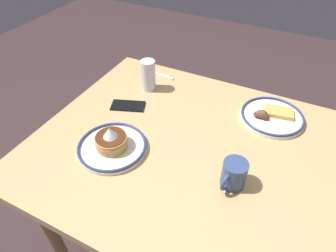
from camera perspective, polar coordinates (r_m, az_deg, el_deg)
ground_plane at (r=1.69m, az=2.04°, el=-21.08°), size 6.00×6.00×0.00m
dining_table at (r=1.16m, az=2.79°, el=-6.36°), size 1.10×0.95×0.72m
plate_near_main at (r=1.27m, az=19.72°, el=1.85°), size 0.26×0.26×0.05m
plate_center_pancakes at (r=1.08m, az=-10.97°, el=-3.63°), size 0.25×0.25×0.10m
coffee_mug at (r=0.96m, az=12.76°, el=-9.21°), size 0.08×0.11×0.10m
drinking_glass at (r=1.35m, az=-3.90°, el=9.65°), size 0.07×0.07×0.14m
cell_phone at (r=1.28m, az=-7.88°, el=3.97°), size 0.16×0.12×0.01m
fork_near at (r=1.49m, az=-2.22°, el=10.27°), size 0.19×0.04×0.01m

